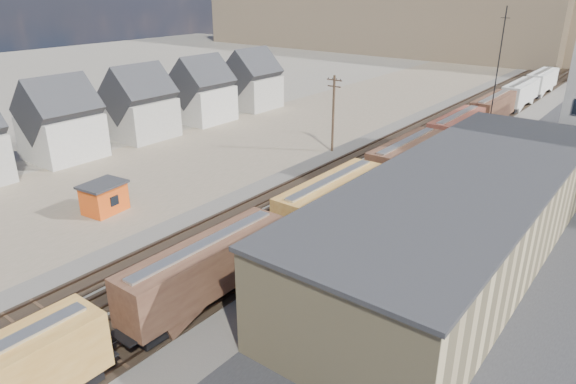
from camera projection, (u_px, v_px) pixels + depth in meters
The scene contains 11 objects.
ground at pixel (80, 336), 32.46m from camera, with size 300.00×300.00×0.00m, color #6B6356.
ballast_bed at pixel (417, 149), 69.04m from camera, with size 18.00×200.00×0.06m, color #4C4742.
dirt_yard at pixel (257, 140), 73.07m from camera, with size 24.00×180.00×0.03m, color #6D634B.
asphalt_lot at pixel (576, 234), 45.59m from camera, with size 26.00×120.00×0.04m, color #232326.
rail_tracks at pixel (414, 147), 69.32m from camera, with size 11.40×200.00×0.24m.
freight_train at pixel (433, 141), 62.61m from camera, with size 3.00×119.74×4.46m.
warehouse at pixel (463, 214), 40.88m from camera, with size 12.40×40.40×7.25m.
utility_pole_north at pixel (333, 112), 66.01m from camera, with size 2.20×0.32×10.00m.
radio_mast at pixel (497, 75), 69.51m from camera, with size 1.20×0.16×18.00m.
townhouse_row at pixel (103, 115), 68.40m from camera, with size 8.15×68.16×10.47m.
maintenance_shed at pixel (104, 197), 49.50m from camera, with size 3.63×4.43×2.98m.
Camera 1 is at (26.71, -12.96, 20.71)m, focal length 32.00 mm.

